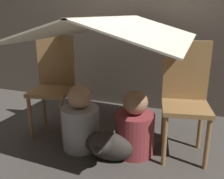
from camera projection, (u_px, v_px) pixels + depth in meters
name	position (u px, v px, depth m)	size (l,w,h in m)	color
ground_plane	(109.00, 147.00, 2.28)	(8.80, 8.80, 0.00)	#47423D
wall_back	(143.00, 6.00, 2.93)	(7.00, 0.05, 2.50)	#4C4238
chair_left	(53.00, 82.00, 2.48)	(0.44, 0.44, 0.96)	olive
chair_right	(185.00, 96.00, 2.06)	(0.44, 0.44, 0.96)	olive
sheet_canopy	(112.00, 28.00, 2.04)	(1.27, 1.51, 0.19)	silver
person_front	(81.00, 122.00, 2.21)	(0.33, 0.33, 0.59)	#B2B2B7
person_second	(135.00, 128.00, 2.12)	(0.33, 0.33, 0.57)	maroon
dog	(107.00, 145.00, 2.02)	(0.42, 0.37, 0.34)	#332D28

